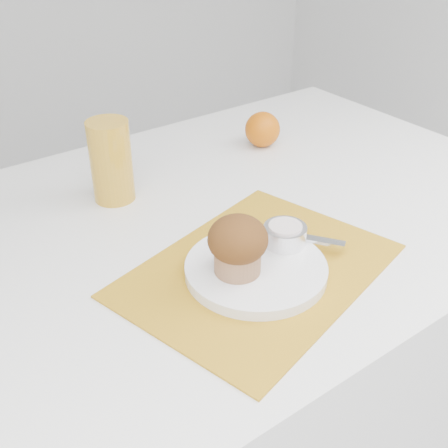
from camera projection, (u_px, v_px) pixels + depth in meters
table at (225, 361)px, 1.20m from camera, size 1.20×0.80×0.75m
placemat at (258, 270)px, 0.84m from camera, size 0.46×0.39×0.00m
plate at (256, 269)px, 0.83m from camera, size 0.23×0.23×0.02m
ramekin at (285, 235)px, 0.87m from camera, size 0.07×0.07×0.03m
cream at (285, 227)px, 0.86m from camera, size 0.06×0.06×0.01m
raspberry_near at (242, 236)px, 0.87m from camera, size 0.02×0.02×0.02m
raspberry_far at (252, 239)px, 0.87m from camera, size 0.02×0.02×0.02m
butter_knife at (283, 234)px, 0.89m from camera, size 0.13×0.17×0.00m
orange at (262, 129)px, 1.21m from camera, size 0.08×0.08×0.08m
juice_glass at (111, 161)px, 0.99m from camera, size 0.08×0.08×0.15m
muffin at (238, 245)px, 0.79m from camera, size 0.09×0.09×0.09m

